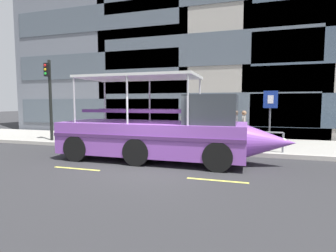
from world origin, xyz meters
The scene contains 10 objects.
ground_plane centered at (0.00, 0.00, 0.00)m, with size 120.00×120.00×0.00m, color #2B2B2D.
sidewalk centered at (0.00, 5.60, 0.09)m, with size 32.00×4.80×0.18m, color #99968E.
curb_edge centered at (0.00, 3.11, 0.09)m, with size 32.00×0.18×0.18m, color #B2ADA3.
lane_centreline centered at (0.00, -0.86, 0.00)m, with size 25.80×0.12×0.01m.
curb_guardrail centered at (-0.91, 3.45, 0.77)m, with size 11.23×0.09×0.87m.
traffic_light_pole centered at (-7.31, 3.62, 2.85)m, with size 0.24×0.46×4.44m.
parking_sign centered at (4.15, 4.01, 1.96)m, with size 0.60×0.12×2.62m.
duck_tour_boat centered at (0.09, 1.35, 1.11)m, with size 9.07×2.67×3.34m.
pedestrian_near_bow centered at (3.03, 4.89, 1.22)m, with size 0.23×0.50×1.72m.
pedestrian_mid_left centered at (0.06, 4.63, 1.18)m, with size 0.40×0.33×1.66m.
Camera 1 is at (3.22, -8.49, 2.26)m, focal length 28.20 mm.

